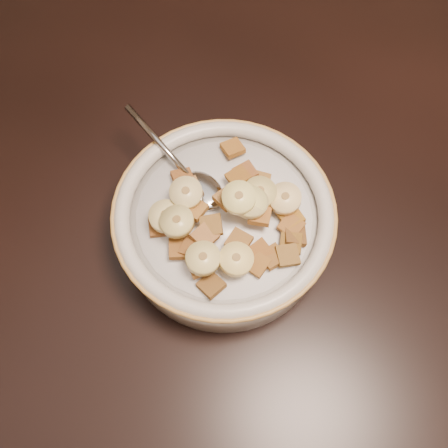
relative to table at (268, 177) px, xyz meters
The scene contains 48 objects.
floor 0.78m from the table, ahead, with size 4.00×4.50×0.10m, color #422816.
table is the anchor object (origin of this frame).
chair 0.77m from the table, 93.31° to the left, with size 0.39×0.39×0.88m, color black.
cereal_bowl 0.11m from the table, 89.38° to the right, with size 0.21×0.21×0.05m, color #B5B2A5.
milk 0.12m from the table, 89.38° to the right, with size 0.17×0.17×0.00m, color white.
spoon 0.12m from the table, 108.77° to the right, with size 0.04×0.05×0.01m, color #9A9A9A.
cereal_square_0 0.16m from the table, 67.03° to the right, with size 0.02×0.02×0.01m, color brown.
cereal_square_1 0.14m from the table, 50.33° to the right, with size 0.02×0.02×0.01m, color brown.
cereal_square_2 0.13m from the table, 89.39° to the right, with size 0.02×0.02×0.01m, color olive.
cereal_square_3 0.11m from the table, 56.65° to the right, with size 0.02×0.02×0.01m, color olive.
cereal_square_4 0.10m from the table, 76.01° to the right, with size 0.02×0.02×0.01m, color olive.
cereal_square_5 0.14m from the table, 114.72° to the right, with size 0.02×0.02×0.01m, color brown.
cereal_square_6 0.16m from the table, 74.85° to the right, with size 0.02×0.02×0.01m, color brown.
cereal_square_7 0.16m from the table, 89.06° to the right, with size 0.02×0.02×0.01m, color brown.
cereal_square_8 0.15m from the table, 104.50° to the right, with size 0.02×0.02×0.01m, color brown.
cereal_square_9 0.18m from the table, 85.63° to the right, with size 0.02×0.02×0.01m, color olive.
cereal_square_10 0.15m from the table, 89.35° to the right, with size 0.02×0.02×0.01m, color brown.
cereal_square_11 0.12m from the table, 50.52° to the right, with size 0.02×0.02×0.01m, color #8B5C18.
cereal_square_12 0.13m from the table, 111.22° to the right, with size 0.02×0.02×0.01m, color brown.
cereal_square_13 0.15m from the table, 100.34° to the right, with size 0.02×0.02×0.01m, color olive.
cereal_square_14 0.15m from the table, 66.41° to the right, with size 0.02×0.02×0.01m, color brown.
cereal_square_15 0.17m from the table, 86.38° to the right, with size 0.02×0.02×0.01m, color brown.
cereal_square_16 0.15m from the table, 75.77° to the right, with size 0.02×0.02×0.01m, color brown.
cereal_square_17 0.17m from the table, 90.43° to the right, with size 0.02×0.02×0.01m, color brown.
cereal_square_18 0.14m from the table, 52.86° to the right, with size 0.02×0.02×0.01m, color brown.
cereal_square_19 0.09m from the table, 131.92° to the right, with size 0.02×0.02×0.01m, color brown.
cereal_square_20 0.17m from the table, 94.67° to the right, with size 0.02×0.02×0.01m, color brown.
cereal_square_21 0.10m from the table, 93.78° to the right, with size 0.02×0.02×0.01m, color #9B5D32.
cereal_square_22 0.11m from the table, 93.93° to the right, with size 0.02×0.02×0.01m, color #8F621A.
cereal_square_23 0.15m from the table, 55.16° to the right, with size 0.02×0.02×0.01m, color brown.
cereal_square_24 0.13m from the table, 69.13° to the right, with size 0.02×0.02×0.01m, color brown.
cereal_square_25 0.19m from the table, 79.80° to the right, with size 0.02×0.02×0.01m, color brown.
cereal_square_26 0.13m from the table, 51.46° to the right, with size 0.02×0.02×0.01m, color brown.
cereal_square_27 0.17m from the table, 106.51° to the right, with size 0.02×0.02×0.01m, color brown.
cereal_square_28 0.13m from the table, 120.44° to the right, with size 0.02×0.02×0.01m, color brown.
cereal_square_29 0.15m from the table, 61.08° to the right, with size 0.02×0.02×0.01m, color brown.
cereal_square_30 0.17m from the table, 91.00° to the right, with size 0.02×0.02×0.01m, color brown.
banana_slice_0 0.12m from the table, 71.95° to the right, with size 0.03×0.03×0.01m, color #DECF7D.
banana_slice_1 0.12m from the table, 54.01° to the right, with size 0.03×0.03×0.01m, color #EFD083.
banana_slice_2 0.14m from the table, 82.01° to the right, with size 0.03×0.03×0.01m, color #F8EA88.
banana_slice_3 0.18m from the table, 85.25° to the right, with size 0.03×0.03×0.01m, color #E5C86E.
banana_slice_4 0.15m from the table, 107.11° to the right, with size 0.03×0.03×0.01m, color #CCBF84.
banana_slice_5 0.18m from the table, 84.73° to the right, with size 0.03×0.03×0.01m, color #E0D686.
banana_slice_6 0.13m from the table, 75.25° to the right, with size 0.03×0.03×0.01m, color tan.
banana_slice_7 0.17m from the table, 105.53° to the right, with size 0.03×0.03×0.01m, color #DCC279.
banana_slice_8 0.17m from the table, 99.97° to the right, with size 0.03×0.03×0.01m, color #D1B968.
banana_slice_9 0.13m from the table, 76.21° to the right, with size 0.03×0.03×0.01m, color #F1E68C.
banana_slice_10 0.17m from the table, 74.38° to the right, with size 0.03×0.03×0.01m, color #F5DA7D.
Camera 1 is at (0.12, -0.28, 1.23)m, focal length 40.00 mm.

